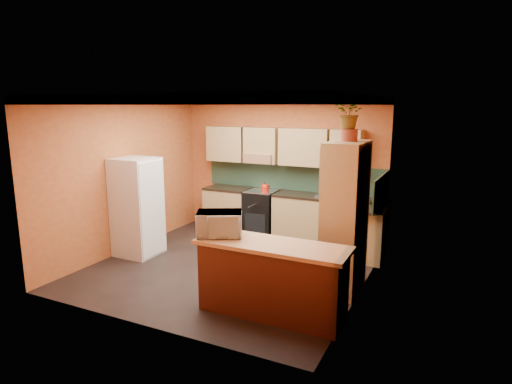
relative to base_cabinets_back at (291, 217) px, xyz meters
The scene contains 15 objects.
room_shell 2.26m from the base_cabinets_back, 101.87° to the right, with size 4.24×4.24×2.72m.
base_cabinets_back is the anchor object (origin of this frame).
countertop_back 0.46m from the base_cabinets_back, 90.00° to the right, with size 3.65×0.62×0.04m, color black.
stove 0.63m from the base_cabinets_back, behind, with size 0.58×0.58×0.91m, color black.
kettle 0.77m from the base_cabinets_back, behind, with size 0.17×0.17×0.18m, color #B21A0B, non-canonical shape.
sink 0.92m from the base_cabinets_back, ahead, with size 0.48×0.40×0.03m, color silver.
base_cabinets_right 1.55m from the base_cabinets_back, 19.58° to the right, with size 0.60×0.80×0.88m, color tan.
countertop_right 1.62m from the base_cabinets_back, 19.58° to the right, with size 0.62×0.80×0.04m, color black.
fridge 2.89m from the base_cabinets_back, 136.98° to the right, with size 0.68×0.66×1.70m, color white.
pantry 2.46m from the base_cabinets_back, 50.72° to the right, with size 0.48×0.90×2.10m, color tan.
fern_pot 2.92m from the base_cabinets_back, 49.95° to the right, with size 0.22×0.22×0.16m, color maroon.
fern 3.11m from the base_cabinets_back, 49.95° to the right, with size 0.39×0.34×0.44m, color tan.
breakfast_bar 3.12m from the base_cabinets_back, 73.11° to the right, with size 1.80×0.55×0.88m, color #4D1E12.
bar_top 3.15m from the base_cabinets_back, 73.11° to the right, with size 1.90×0.65×0.05m, color tan.
microwave 3.06m from the base_cabinets_back, 86.75° to the right, with size 0.57×0.38×0.31m, color white.
Camera 1 is at (3.22, -5.73, 2.57)m, focal length 30.00 mm.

